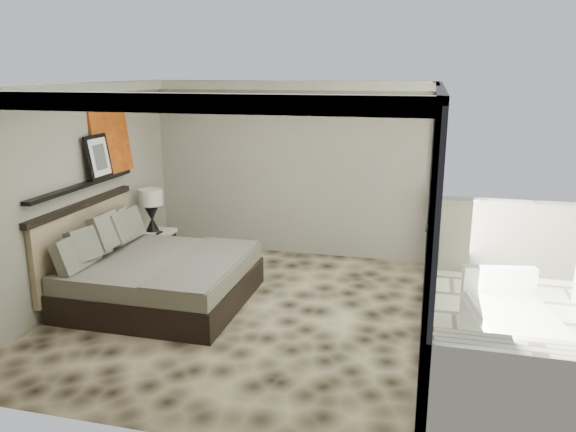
% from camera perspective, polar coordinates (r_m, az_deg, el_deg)
% --- Properties ---
extents(floor, '(5.00, 5.00, 0.00)m').
position_cam_1_polar(floor, '(7.21, -4.79, -9.68)').
color(floor, black).
rests_on(floor, ground).
extents(ceiling, '(4.50, 5.00, 0.02)m').
position_cam_1_polar(ceiling, '(6.57, -5.31, 13.08)').
color(ceiling, silver).
rests_on(ceiling, back_wall).
extents(back_wall, '(4.50, 0.02, 2.80)m').
position_cam_1_polar(back_wall, '(9.09, 0.16, 4.74)').
color(back_wall, gray).
rests_on(back_wall, floor).
extents(left_wall, '(0.02, 5.00, 2.80)m').
position_cam_1_polar(left_wall, '(7.78, -20.82, 2.09)').
color(left_wall, gray).
rests_on(left_wall, floor).
extents(glass_wall, '(0.08, 5.00, 2.80)m').
position_cam_1_polar(glass_wall, '(6.39, 14.39, 0.02)').
color(glass_wall, white).
rests_on(glass_wall, floor).
extents(terrace_slab, '(3.00, 5.00, 0.12)m').
position_cam_1_polar(terrace_slab, '(7.06, 26.14, -12.30)').
color(terrace_slab, silver).
rests_on(terrace_slab, ground).
extents(picture_ledge, '(0.12, 2.20, 0.05)m').
position_cam_1_polar(picture_ledge, '(7.80, -20.11, 2.94)').
color(picture_ledge, black).
rests_on(picture_ledge, left_wall).
extents(bed, '(2.21, 2.14, 1.22)m').
position_cam_1_polar(bed, '(7.59, -13.42, -5.84)').
color(bed, black).
rests_on(bed, floor).
extents(nightstand, '(0.62, 0.62, 0.51)m').
position_cam_1_polar(nightstand, '(9.08, -13.24, -3.11)').
color(nightstand, black).
rests_on(nightstand, floor).
extents(table_lamp, '(0.36, 0.36, 0.66)m').
position_cam_1_polar(table_lamp, '(8.93, -13.73, 1.15)').
color(table_lamp, black).
rests_on(table_lamp, nightstand).
extents(abstract_canvas, '(0.13, 0.90, 0.90)m').
position_cam_1_polar(abstract_canvas, '(8.38, -17.51, 7.20)').
color(abstract_canvas, '#B63F0F').
rests_on(abstract_canvas, picture_ledge).
extents(framed_print, '(0.11, 0.50, 0.60)m').
position_cam_1_polar(framed_print, '(8.01, -18.70, 5.71)').
color(framed_print, black).
rests_on(framed_print, picture_ledge).
extents(lounger, '(1.16, 1.86, 0.68)m').
position_cam_1_polar(lounger, '(6.71, 22.25, -10.75)').
color(lounger, white).
rests_on(lounger, terrace_slab).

